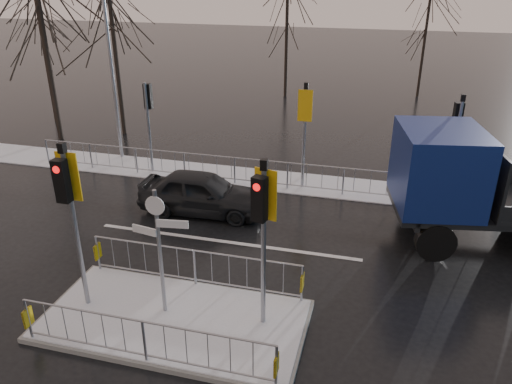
% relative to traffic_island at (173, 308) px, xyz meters
% --- Properties ---
extents(ground, '(120.00, 120.00, 0.00)m').
position_rel_traffic_island_xyz_m(ground, '(0.01, -0.01, -0.39)').
color(ground, black).
rests_on(ground, ground).
extents(snow_verge, '(30.00, 2.00, 0.04)m').
position_rel_traffic_island_xyz_m(snow_verge, '(0.01, 8.59, -0.37)').
color(snow_verge, white).
rests_on(snow_verge, ground).
extents(lane_markings, '(8.00, 11.38, 0.01)m').
position_rel_traffic_island_xyz_m(lane_markings, '(0.01, -0.34, -0.39)').
color(lane_markings, silver).
rests_on(lane_markings, ground).
extents(traffic_island, '(6.00, 3.04, 4.15)m').
position_rel_traffic_island_xyz_m(traffic_island, '(0.00, 0.00, 0.00)').
color(traffic_island, slate).
rests_on(traffic_island, ground).
extents(far_kerb_fixtures, '(18.00, 0.65, 3.83)m').
position_rel_traffic_island_xyz_m(far_kerb_fixtures, '(0.31, 8.08, 0.63)').
color(far_kerb_fixtures, '#8F939C').
rests_on(far_kerb_fixtures, ground).
extents(car_far_lane, '(4.18, 1.79, 1.41)m').
position_rel_traffic_island_xyz_m(car_far_lane, '(-1.32, 5.47, 0.31)').
color(car_far_lane, black).
rests_on(car_far_lane, ground).
extents(flatbed_truck, '(7.68, 3.94, 3.40)m').
position_rel_traffic_island_xyz_m(flatbed_truck, '(6.82, 5.73, 1.42)').
color(flatbed_truck, black).
rests_on(flatbed_truck, ground).
extents(tree_near_a, '(4.75, 4.75, 8.97)m').
position_rel_traffic_island_xyz_m(tree_near_a, '(-10.49, 10.99, 5.72)').
color(tree_near_a, black).
rests_on(tree_near_a, ground).
extents(tree_near_b, '(4.00, 4.00, 7.55)m').
position_rel_traffic_island_xyz_m(tree_near_b, '(-7.99, 12.49, 4.76)').
color(tree_near_b, black).
rests_on(tree_near_b, ground).
extents(tree_near_c, '(3.50, 3.50, 6.61)m').
position_rel_traffic_island_xyz_m(tree_near_c, '(-12.49, 13.49, 4.11)').
color(tree_near_c, black).
rests_on(tree_near_c, ground).
extents(tree_far_a, '(3.75, 3.75, 7.08)m').
position_rel_traffic_island_xyz_m(tree_far_a, '(-1.99, 21.99, 4.43)').
color(tree_far_a, black).
rests_on(tree_far_a, ground).
extents(tree_far_b, '(3.25, 3.25, 6.14)m').
position_rel_traffic_island_xyz_m(tree_far_b, '(6.01, 23.99, 3.79)').
color(tree_far_b, black).
rests_on(tree_far_b, ground).
extents(street_lamp_left, '(1.25, 0.18, 8.20)m').
position_rel_traffic_island_xyz_m(street_lamp_left, '(-6.42, 9.49, 4.10)').
color(street_lamp_left, '#8F939C').
rests_on(street_lamp_left, ground).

